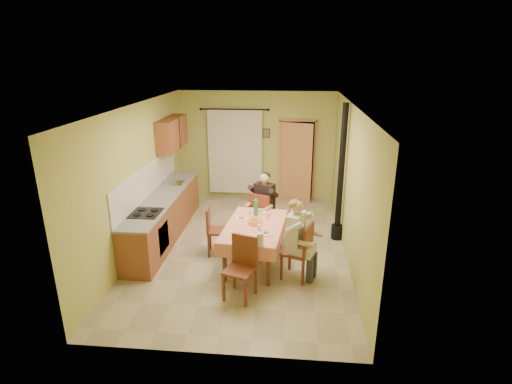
# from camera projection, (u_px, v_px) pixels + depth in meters

# --- Properties ---
(floor) EXTENTS (4.00, 6.00, 0.01)m
(floor) POSITION_uv_depth(u_px,v_px,m) (243.00, 248.00, 7.97)
(floor) COLOR tan
(floor) RESTS_ON ground
(room_shell) EXTENTS (4.04, 6.04, 2.82)m
(room_shell) POSITION_uv_depth(u_px,v_px,m) (242.00, 159.00, 7.38)
(room_shell) COLOR #B9BE61
(room_shell) RESTS_ON ground
(kitchen_run) EXTENTS (0.64, 3.64, 1.56)m
(kitchen_run) POSITION_uv_depth(u_px,v_px,m) (164.00, 215.00, 8.34)
(kitchen_run) COLOR brown
(kitchen_run) RESTS_ON ground
(upper_cabinets) EXTENTS (0.35, 1.40, 0.70)m
(upper_cabinets) POSITION_uv_depth(u_px,v_px,m) (172.00, 133.00, 9.09)
(upper_cabinets) COLOR brown
(upper_cabinets) RESTS_ON room_shell
(curtain) EXTENTS (1.70, 0.07, 2.22)m
(curtain) POSITION_uv_depth(u_px,v_px,m) (235.00, 152.00, 10.33)
(curtain) COLOR black
(curtain) RESTS_ON ground
(doorway) EXTENTS (0.96, 0.28, 2.15)m
(doorway) POSITION_uv_depth(u_px,v_px,m) (296.00, 161.00, 10.28)
(doorway) COLOR black
(doorway) RESTS_ON ground
(dining_table) EXTENTS (1.18, 1.78, 0.76)m
(dining_table) POSITION_uv_depth(u_px,v_px,m) (255.00, 244.00, 7.27)
(dining_table) COLOR #EE8D7B
(dining_table) RESTS_ON ground
(tableware) EXTENTS (0.74, 1.62, 0.33)m
(tableware) POSITION_uv_depth(u_px,v_px,m) (255.00, 224.00, 7.04)
(tableware) COLOR white
(tableware) RESTS_ON dining_table
(chair_far) EXTENTS (0.59, 0.59, 1.02)m
(chair_far) POSITION_uv_depth(u_px,v_px,m) (263.00, 225.00, 8.31)
(chair_far) COLOR brown
(chair_far) RESTS_ON ground
(chair_near) EXTENTS (0.55, 0.55, 1.00)m
(chair_near) POSITION_uv_depth(u_px,v_px,m) (240.00, 281.00, 6.27)
(chair_near) COLOR brown
(chair_near) RESTS_ON ground
(chair_right) EXTENTS (0.57, 0.57, 1.01)m
(chair_right) POSITION_uv_depth(u_px,v_px,m) (297.00, 262.00, 6.82)
(chair_right) COLOR brown
(chair_right) RESTS_ON ground
(chair_left) EXTENTS (0.44, 0.44, 0.96)m
(chair_left) POSITION_uv_depth(u_px,v_px,m) (218.00, 240.00, 7.65)
(chair_left) COLOR brown
(chair_left) RESTS_ON ground
(man_far) EXTENTS (0.65, 0.60, 1.39)m
(man_far) POSITION_uv_depth(u_px,v_px,m) (264.00, 198.00, 8.13)
(man_far) COLOR black
(man_far) RESTS_ON chair_far
(man_right) EXTENTS (0.59, 0.65, 1.39)m
(man_right) POSITION_uv_depth(u_px,v_px,m) (297.00, 231.00, 6.64)
(man_right) COLOR beige
(man_right) RESTS_ON chair_right
(stove_flue) EXTENTS (0.24, 0.24, 2.80)m
(stove_flue) POSITION_uv_depth(u_px,v_px,m) (340.00, 192.00, 8.04)
(stove_flue) COLOR black
(stove_flue) RESTS_ON ground
(picture_back) EXTENTS (0.19, 0.03, 0.23)m
(picture_back) POSITION_uv_depth(u_px,v_px,m) (266.00, 133.00, 10.17)
(picture_back) COLOR black
(picture_back) RESTS_ON room_shell
(picture_right) EXTENTS (0.03, 0.31, 0.21)m
(picture_right) POSITION_uv_depth(u_px,v_px,m) (343.00, 146.00, 8.33)
(picture_right) COLOR brown
(picture_right) RESTS_ON room_shell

